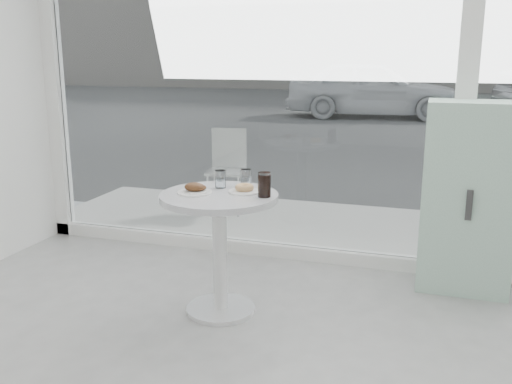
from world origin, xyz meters
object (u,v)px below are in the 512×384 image
(patio_chair, at_px, (227,165))
(cola_glass, at_px, (264,185))
(plate_donut, at_px, (244,189))
(mint_cabinet, at_px, (468,198))
(water_tumbler_a, at_px, (220,180))
(water_tumbler_b, at_px, (246,179))
(main_table, at_px, (220,228))
(car_white, at_px, (372,89))
(plate_fritter, at_px, (195,189))

(patio_chair, bearing_deg, cola_glass, -72.41)
(patio_chair, xyz_separation_m, plate_donut, (0.88, -2.03, 0.27))
(mint_cabinet, xyz_separation_m, water_tumbler_a, (-1.51, -0.73, 0.17))
(water_tumbler_b, bearing_deg, main_table, -111.65)
(plate_donut, xyz_separation_m, cola_glass, (0.15, -0.07, 0.05))
(car_white, distance_m, water_tumbler_b, 11.47)
(patio_chair, xyz_separation_m, car_white, (0.29, 9.59, 0.21))
(plate_donut, relative_size, water_tumbler_a, 1.77)
(car_white, height_order, water_tumbler_a, car_white)
(plate_fritter, xyz_separation_m, plate_donut, (0.28, 0.11, -0.01))
(patio_chair, bearing_deg, car_white, 79.79)
(plate_fritter, bearing_deg, main_table, 14.31)
(water_tumbler_b, bearing_deg, car_white, 92.72)
(main_table, distance_m, plate_fritter, 0.28)
(main_table, bearing_deg, plate_fritter, -165.69)
(water_tumbler_a, relative_size, water_tumbler_b, 1.00)
(main_table, height_order, car_white, car_white)
(plate_donut, bearing_deg, water_tumbler_b, 105.53)
(plate_donut, bearing_deg, main_table, -150.62)
(water_tumbler_b, relative_size, cola_glass, 0.76)
(patio_chair, bearing_deg, mint_cabinet, -37.61)
(mint_cabinet, height_order, patio_chair, mint_cabinet)
(mint_cabinet, bearing_deg, water_tumbler_b, -154.50)
(patio_chair, xyz_separation_m, water_tumbler_b, (0.84, -1.87, 0.30))
(cola_glass, bearing_deg, plate_donut, 155.66)
(patio_chair, bearing_deg, water_tumbler_b, -74.44)
(plate_donut, bearing_deg, water_tumbler_a, 158.11)
(water_tumbler_a, xyz_separation_m, water_tumbler_b, (0.14, 0.08, 0.00))
(car_white, distance_m, plate_fritter, 11.74)
(main_table, relative_size, cola_glass, 5.20)
(plate_fritter, distance_m, water_tumbler_b, 0.36)
(water_tumbler_a, distance_m, water_tumbler_b, 0.16)
(car_white, xyz_separation_m, plate_donut, (0.59, -11.62, 0.07))
(plate_fritter, distance_m, cola_glass, 0.43)
(main_table, bearing_deg, water_tumbler_b, 68.35)
(main_table, bearing_deg, patio_chair, 109.40)
(mint_cabinet, distance_m, cola_glass, 1.48)
(water_tumbler_a, xyz_separation_m, cola_glass, (0.33, -0.14, 0.02))
(car_white, height_order, water_tumbler_b, car_white)
(mint_cabinet, bearing_deg, main_table, -148.69)
(plate_fritter, bearing_deg, cola_glass, 6.26)
(patio_chair, height_order, water_tumbler_b, water_tumbler_b)
(main_table, distance_m, plate_donut, 0.29)
(plate_fritter, bearing_deg, water_tumbler_b, 49.29)
(main_table, distance_m, cola_glass, 0.41)
(plate_fritter, height_order, plate_donut, plate_fritter)
(car_white, relative_size, water_tumbler_a, 37.84)
(main_table, xyz_separation_m, water_tumbler_b, (0.09, 0.23, 0.27))
(water_tumbler_b, height_order, cola_glass, cola_glass)
(mint_cabinet, distance_m, car_white, 10.98)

